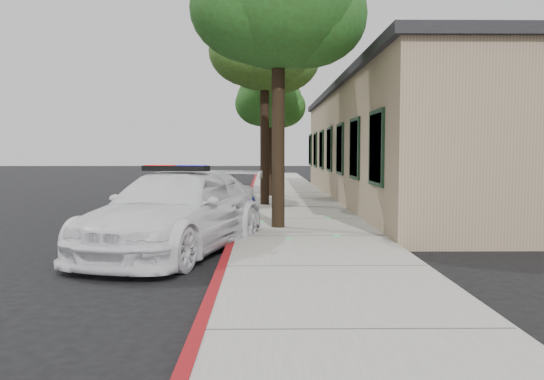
{
  "coord_description": "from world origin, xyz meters",
  "views": [
    {
      "loc": [
        0.71,
        -11.32,
        1.88
      ],
      "look_at": [
        0.87,
        1.21,
        1.01
      ],
      "focal_mm": 36.85,
      "sensor_mm": 36.0,
      "label": 1
    }
  ],
  "objects": [
    {
      "name": "fire_hydrant",
      "position": [
        0.35,
        0.56,
        0.56
      ],
      "size": [
        0.46,
        0.4,
        0.82
      ],
      "rotation": [
        0.0,
        0.0,
        -0.06
      ],
      "color": "silver",
      "rests_on": "sidewalk"
    },
    {
      "name": "street_tree_far",
      "position": [
        0.9,
        10.29,
        3.74
      ],
      "size": [
        2.72,
        2.52,
        4.77
      ],
      "rotation": [
        0.0,
        0.0,
        -0.21
      ],
      "color": "black",
      "rests_on": "sidewalk"
    },
    {
      "name": "street_tree_near",
      "position": [
        1.02,
        1.33,
        5.11
      ],
      "size": [
        3.98,
        3.63,
        6.65
      ],
      "rotation": [
        0.0,
        0.0,
        -0.36
      ],
      "color": "black",
      "rests_on": "sidewalk"
    },
    {
      "name": "police_car",
      "position": [
        -0.94,
        -1.0,
        0.76
      ],
      "size": [
        3.53,
        5.58,
        1.63
      ],
      "rotation": [
        0.0,
        0.0,
        -0.29
      ],
      "color": "white",
      "rests_on": "ground"
    },
    {
      "name": "red_curb",
      "position": [
        0.06,
        3.0,
        0.08
      ],
      "size": [
        0.14,
        60.0,
        0.16
      ],
      "primitive_type": "cube",
      "color": "maroon",
      "rests_on": "ground"
    },
    {
      "name": "street_tree_mid",
      "position": [
        0.71,
        6.85,
        5.13
      ],
      "size": [
        3.6,
        3.48,
        6.6
      ],
      "rotation": [
        0.0,
        0.0,
        0.04
      ],
      "color": "black",
      "rests_on": "sidewalk"
    },
    {
      "name": "clapboard_building",
      "position": [
        6.69,
        9.0,
        2.13
      ],
      "size": [
        7.3,
        20.89,
        4.24
      ],
      "color": "tan",
      "rests_on": "ground"
    },
    {
      "name": "ground",
      "position": [
        0.0,
        0.0,
        0.0
      ],
      "size": [
        120.0,
        120.0,
        0.0
      ],
      "primitive_type": "plane",
      "color": "black",
      "rests_on": "ground"
    },
    {
      "name": "sidewalk",
      "position": [
        1.6,
        3.0,
        0.07
      ],
      "size": [
        3.2,
        60.0,
        0.15
      ],
      "primitive_type": "cube",
      "color": "gray",
      "rests_on": "ground"
    }
  ]
}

